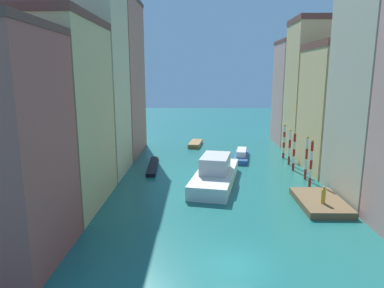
% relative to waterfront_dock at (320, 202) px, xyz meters
% --- Properties ---
extents(ground_plane, '(154.00, 154.00, 0.00)m').
position_rel_waterfront_dock_xyz_m(ground_plane, '(-8.66, 14.61, -0.30)').
color(ground_plane, '#1E6B66').
extents(building_left_1, '(7.15, 10.87, 16.32)m').
position_rel_waterfront_dock_xyz_m(building_left_1, '(-23.05, 0.06, 7.87)').
color(building_left_1, '#DBB77A').
rests_on(building_left_1, ground).
extents(building_left_2, '(7.15, 8.55, 21.95)m').
position_rel_waterfront_dock_xyz_m(building_left_2, '(-23.05, 10.07, 10.68)').
color(building_left_2, beige).
rests_on(building_left_2, ground).
extents(building_left_3, '(7.15, 12.23, 22.21)m').
position_rel_waterfront_dock_xyz_m(building_left_3, '(-23.05, 20.75, 10.82)').
color(building_left_3, '#C6705B').
rests_on(building_left_3, ground).
extents(building_right_2, '(7.15, 9.47, 15.20)m').
position_rel_waterfront_dock_xyz_m(building_right_2, '(5.73, 11.71, 7.32)').
color(building_right_2, '#DBB77A').
rests_on(building_right_2, ground).
extents(building_right_3, '(7.15, 7.19, 19.24)m').
position_rel_waterfront_dock_xyz_m(building_right_3, '(5.73, 20.46, 9.33)').
color(building_right_3, '#DBB77A').
rests_on(building_right_3, ground).
extents(building_right_4, '(7.15, 8.04, 17.03)m').
position_rel_waterfront_dock_xyz_m(building_right_4, '(5.73, 28.39, 8.23)').
color(building_right_4, tan).
rests_on(building_right_4, ground).
extents(waterfront_dock, '(3.86, 6.46, 0.60)m').
position_rel_waterfront_dock_xyz_m(waterfront_dock, '(0.00, 0.00, 0.00)').
color(waterfront_dock, brown).
rests_on(waterfront_dock, ground).
extents(person_on_dock, '(0.36, 0.36, 1.51)m').
position_rel_waterfront_dock_xyz_m(person_on_dock, '(-0.15, -1.01, 1.00)').
color(person_on_dock, gold).
rests_on(person_on_dock, waterfront_dock).
extents(mooring_pole_0, '(0.29, 0.29, 5.03)m').
position_rel_waterfront_dock_xyz_m(mooring_pole_0, '(0.74, 5.23, 2.26)').
color(mooring_pole_0, red).
rests_on(mooring_pole_0, ground).
extents(mooring_pole_1, '(0.29, 0.29, 4.93)m').
position_rel_waterfront_dock_xyz_m(mooring_pole_1, '(1.06, 7.79, 2.21)').
color(mooring_pole_1, red).
rests_on(mooring_pole_1, ground).
extents(mooring_pole_2, '(0.34, 0.34, 4.77)m').
position_rel_waterfront_dock_xyz_m(mooring_pole_2, '(0.71, 11.41, 2.13)').
color(mooring_pole_2, red).
rests_on(mooring_pole_2, ground).
extents(mooring_pole_3, '(0.31, 0.31, 4.66)m').
position_rel_waterfront_dock_xyz_m(mooring_pole_3, '(0.94, 14.25, 2.08)').
color(mooring_pole_3, red).
rests_on(mooring_pole_3, ground).
extents(mooring_pole_4, '(0.34, 0.34, 4.79)m').
position_rel_waterfront_dock_xyz_m(mooring_pole_4, '(1.09, 17.75, 2.14)').
color(mooring_pole_4, red).
rests_on(mooring_pole_4, ground).
extents(vaporetto_white, '(6.12, 12.30, 3.10)m').
position_rel_waterfront_dock_xyz_m(vaporetto_white, '(-9.10, 6.11, 0.79)').
color(vaporetto_white, white).
rests_on(vaporetto_white, ground).
extents(gondola_black, '(1.59, 8.52, 0.44)m').
position_rel_waterfront_dock_xyz_m(gondola_black, '(-16.64, 12.28, -0.08)').
color(gondola_black, black).
rests_on(gondola_black, ground).
extents(motorboat_0, '(2.46, 5.38, 0.67)m').
position_rel_waterfront_dock_xyz_m(motorboat_0, '(-11.35, 26.00, 0.04)').
color(motorboat_0, olive).
rests_on(motorboat_0, ground).
extents(motorboat_1, '(3.04, 7.27, 1.38)m').
position_rel_waterfront_dock_xyz_m(motorboat_1, '(-4.91, 17.00, 0.22)').
color(motorboat_1, '#234C93').
rests_on(motorboat_1, ground).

